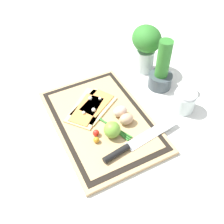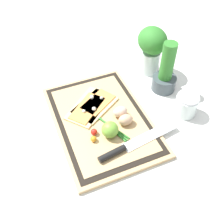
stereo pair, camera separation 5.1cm
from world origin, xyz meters
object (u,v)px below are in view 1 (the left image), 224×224
at_px(egg_pink, 120,111).
at_px(cherry_tomato_yellow, 96,140).
at_px(herb_pot, 161,72).
at_px(sauce_jar, 184,102).
at_px(pizza_slice_far, 96,105).
at_px(lime, 113,129).
at_px(herb_glass, 146,45).
at_px(knife, 130,146).
at_px(egg_brown, 126,119).
at_px(pizza_slice_near, 88,108).
at_px(cherry_tomato_red, 96,133).

height_order(egg_pink, cherry_tomato_yellow, egg_pink).
xyz_separation_m(cherry_tomato_yellow, herb_pot, (-0.16, 0.37, 0.05)).
relative_size(cherry_tomato_yellow, sauce_jar, 0.24).
xyz_separation_m(pizza_slice_far, lime, (0.16, -0.00, 0.02)).
xyz_separation_m(pizza_slice_far, herb_glass, (-0.13, 0.30, 0.10)).
bearing_deg(knife, egg_pink, 164.09).
xyz_separation_m(pizza_slice_far, sauce_jar, (0.15, 0.31, 0.01)).
bearing_deg(egg_brown, pizza_slice_near, -142.87).
xyz_separation_m(pizza_slice_near, cherry_tomato_red, (0.13, -0.03, 0.01)).
xyz_separation_m(lime, sauce_jar, (-0.00, 0.31, -0.01)).
xyz_separation_m(egg_pink, lime, (0.07, -0.07, 0.01)).
bearing_deg(pizza_slice_near, egg_brown, 37.13).
distance_m(pizza_slice_far, herb_glass, 0.35).
height_order(pizza_slice_far, cherry_tomato_red, same).
distance_m(egg_pink, lime, 0.10).
bearing_deg(sauce_jar, cherry_tomato_yellow, -89.02).
xyz_separation_m(lime, herb_pot, (-0.16, 0.31, 0.03)).
bearing_deg(cherry_tomato_yellow, egg_pink, 118.89).
distance_m(knife, egg_brown, 0.11).
bearing_deg(egg_brown, egg_pink, -177.32).
height_order(egg_pink, herb_glass, herb_glass).
xyz_separation_m(cherry_tomato_red, cherry_tomato_yellow, (0.03, -0.01, -0.00)).
bearing_deg(lime, herb_pot, 117.57).
bearing_deg(knife, lime, -160.74).
bearing_deg(cherry_tomato_yellow, herb_glass, 127.98).
height_order(pizza_slice_near, cherry_tomato_red, same).
bearing_deg(cherry_tomato_yellow, egg_brown, 102.24).
bearing_deg(lime, cherry_tomato_red, -115.58).
bearing_deg(herb_pot, cherry_tomato_red, -69.54).
distance_m(egg_pink, cherry_tomato_yellow, 0.15).
height_order(knife, lime, lime).
height_order(cherry_tomato_yellow, herb_pot, herb_pot).
distance_m(egg_brown, egg_pink, 0.04).
xyz_separation_m(knife, sauce_jar, (-0.08, 0.29, 0.01)).
relative_size(pizza_slice_near, cherry_tomato_red, 9.44).
bearing_deg(lime, pizza_slice_far, 178.41).
distance_m(cherry_tomato_yellow, herb_glass, 0.48).
bearing_deg(cherry_tomato_red, knife, 38.60).
bearing_deg(herb_glass, herb_pot, -0.33).
xyz_separation_m(knife, herb_glass, (-0.36, 0.28, 0.10)).
relative_size(herb_pot, sauce_jar, 2.55).
relative_size(knife, sauce_jar, 3.67).
height_order(lime, cherry_tomato_yellow, lime).
xyz_separation_m(pizza_slice_near, knife, (0.23, 0.05, 0.00)).
bearing_deg(knife, cherry_tomato_yellow, -128.40).
bearing_deg(egg_pink, lime, -43.31).
bearing_deg(pizza_slice_far, herb_glass, 113.72).
distance_m(knife, egg_pink, 0.15).
xyz_separation_m(egg_pink, herb_glass, (-0.22, 0.24, 0.09)).
xyz_separation_m(egg_brown, cherry_tomato_red, (0.00, -0.12, -0.01)).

